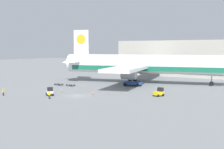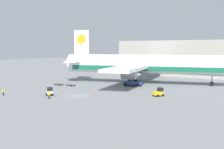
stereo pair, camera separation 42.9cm
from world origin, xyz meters
name	(u,v)px [view 2 (the right image)]	position (x,y,z in m)	size (l,w,h in m)	color
ground_plane	(77,96)	(0.00, 0.00, 0.00)	(400.00, 400.00, 0.00)	slate
airplane_main	(143,65)	(0.93, 31.37, 5.84)	(56.97, 48.47, 17.00)	white
scissor_lift_loader	(133,79)	(1.47, 23.91, 2.05)	(5.79, 4.45, 5.37)	#284C99
baggage_tug_foreground	(159,92)	(16.12, 10.12, 0.88)	(2.30, 2.77, 2.00)	yellow
baggage_tug_mid	(50,92)	(-5.81, -2.83, 0.88)	(2.79, 2.66, 2.00)	silver
baggage_dolly_lead	(59,84)	(-18.00, 13.40, 0.39)	(3.77, 1.84, 0.48)	#56565B
baggage_dolly_second	(71,85)	(-13.68, 13.73, 0.39)	(3.77, 1.84, 0.48)	#56565B
ground_crew_near	(49,94)	(-2.35, -6.52, 0.99)	(0.50, 0.38, 1.69)	black
ground_crew_far	(3,92)	(-14.60, -9.04, 0.97)	(0.27, 0.56, 1.66)	black
traffic_cone_near	(93,93)	(1.71, 4.01, 0.36)	(0.40, 0.40, 0.74)	black
traffic_cone_far	(62,91)	(-7.16, 2.86, 0.38)	(0.40, 0.40, 0.78)	black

